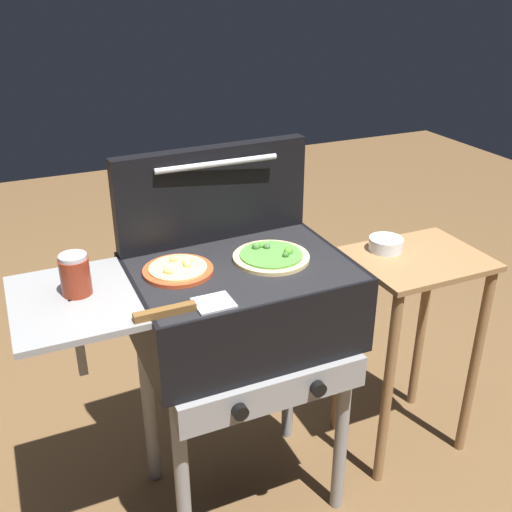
{
  "coord_description": "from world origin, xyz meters",
  "views": [
    {
      "loc": [
        -0.59,
        -1.44,
        1.68
      ],
      "look_at": [
        0.05,
        0.0,
        0.92
      ],
      "focal_mm": 41.77,
      "sensor_mm": 36.0,
      "label": 1
    }
  ],
  "objects_px": {
    "pizza_cheese": "(178,269)",
    "topping_bowl_near": "(386,245)",
    "sauce_jar": "(75,275)",
    "prep_table": "(411,315)",
    "spatula": "(185,308)",
    "grill": "(237,309)",
    "pizza_veggie": "(272,256)"
  },
  "relations": [
    {
      "from": "grill",
      "to": "topping_bowl_near",
      "type": "xyz_separation_m",
      "value": [
        0.6,
        0.09,
        0.06
      ]
    },
    {
      "from": "grill",
      "to": "prep_table",
      "type": "relative_size",
      "value": 1.2
    },
    {
      "from": "spatula",
      "to": "prep_table",
      "type": "height_order",
      "value": "spatula"
    },
    {
      "from": "sauce_jar",
      "to": "prep_table",
      "type": "bearing_deg",
      "value": -1.14
    },
    {
      "from": "grill",
      "to": "prep_table",
      "type": "bearing_deg",
      "value": 0.37
    },
    {
      "from": "sauce_jar",
      "to": "topping_bowl_near",
      "type": "relative_size",
      "value": 0.96
    },
    {
      "from": "pizza_veggie",
      "to": "topping_bowl_near",
      "type": "distance_m",
      "value": 0.5
    },
    {
      "from": "topping_bowl_near",
      "to": "pizza_veggie",
      "type": "bearing_deg",
      "value": -169.4
    },
    {
      "from": "grill",
      "to": "spatula",
      "type": "bearing_deg",
      "value": -140.33
    },
    {
      "from": "pizza_veggie",
      "to": "sauce_jar",
      "type": "relative_size",
      "value": 2.02
    },
    {
      "from": "grill",
      "to": "sauce_jar",
      "type": "xyz_separation_m",
      "value": [
        -0.45,
        0.03,
        0.2
      ]
    },
    {
      "from": "grill",
      "to": "spatula",
      "type": "distance_m",
      "value": 0.31
    },
    {
      "from": "grill",
      "to": "pizza_cheese",
      "type": "height_order",
      "value": "pizza_cheese"
    },
    {
      "from": "sauce_jar",
      "to": "topping_bowl_near",
      "type": "bearing_deg",
      "value": 3.66
    },
    {
      "from": "spatula",
      "to": "pizza_cheese",
      "type": "bearing_deg",
      "value": 77.39
    },
    {
      "from": "pizza_veggie",
      "to": "pizza_cheese",
      "type": "bearing_deg",
      "value": 173.57
    },
    {
      "from": "grill",
      "to": "topping_bowl_near",
      "type": "height_order",
      "value": "grill"
    },
    {
      "from": "sauce_jar",
      "to": "prep_table",
      "type": "relative_size",
      "value": 0.14
    },
    {
      "from": "spatula",
      "to": "topping_bowl_near",
      "type": "distance_m",
      "value": 0.86
    },
    {
      "from": "pizza_veggie",
      "to": "spatula",
      "type": "height_order",
      "value": "pizza_veggie"
    },
    {
      "from": "pizza_cheese",
      "to": "sauce_jar",
      "type": "xyz_separation_m",
      "value": [
        -0.28,
        -0.01,
        0.05
      ]
    },
    {
      "from": "pizza_cheese",
      "to": "topping_bowl_near",
      "type": "xyz_separation_m",
      "value": [
        0.76,
        0.06,
        -0.09
      ]
    },
    {
      "from": "topping_bowl_near",
      "to": "grill",
      "type": "bearing_deg",
      "value": -171.1
    },
    {
      "from": "grill",
      "to": "pizza_veggie",
      "type": "bearing_deg",
      "value": 1.59
    },
    {
      "from": "grill",
      "to": "pizza_cheese",
      "type": "distance_m",
      "value": 0.23
    },
    {
      "from": "spatula",
      "to": "grill",
      "type": "bearing_deg",
      "value": 39.67
    },
    {
      "from": "prep_table",
      "to": "sauce_jar",
      "type": "bearing_deg",
      "value": 178.86
    },
    {
      "from": "spatula",
      "to": "topping_bowl_near",
      "type": "relative_size",
      "value": 2.2
    },
    {
      "from": "pizza_cheese",
      "to": "spatula",
      "type": "bearing_deg",
      "value": -102.61
    },
    {
      "from": "sauce_jar",
      "to": "spatula",
      "type": "height_order",
      "value": "sauce_jar"
    },
    {
      "from": "pizza_cheese",
      "to": "sauce_jar",
      "type": "distance_m",
      "value": 0.29
    },
    {
      "from": "pizza_cheese",
      "to": "prep_table",
      "type": "distance_m",
      "value": 0.91
    }
  ]
}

